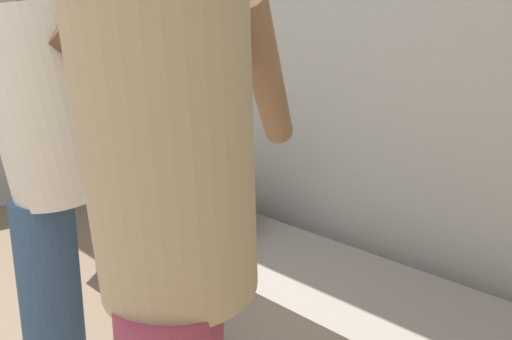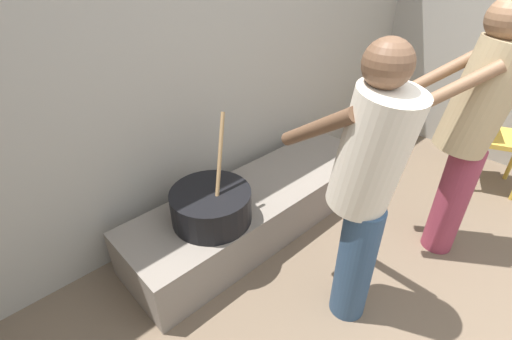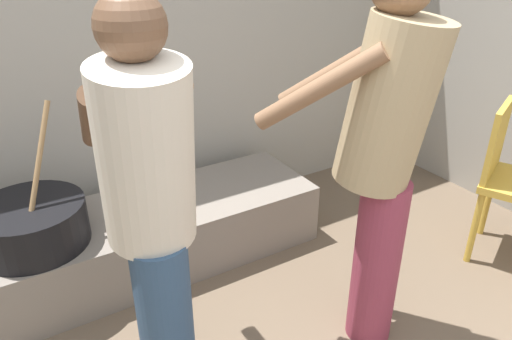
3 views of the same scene
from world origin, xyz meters
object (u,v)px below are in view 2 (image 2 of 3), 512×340
(cooking_pot_main, at_px, (211,205))
(cook_in_cream_shirt, at_px, (366,183))
(cook_in_tan_shirt, at_px, (472,126))
(chair_yellow, at_px, (498,134))

(cooking_pot_main, height_order, cook_in_cream_shirt, cook_in_cream_shirt)
(cook_in_tan_shirt, bearing_deg, cooking_pot_main, 141.74)
(cook_in_tan_shirt, bearing_deg, cook_in_cream_shirt, 170.94)
(cooking_pot_main, height_order, chair_yellow, cooking_pot_main)
(cook_in_cream_shirt, height_order, cook_in_tan_shirt, cook_in_tan_shirt)
(cook_in_cream_shirt, bearing_deg, cook_in_tan_shirt, -9.06)
(cooking_pot_main, xyz_separation_m, chair_yellow, (2.29, -0.90, 0.04))
(cooking_pot_main, distance_m, chair_yellow, 2.46)
(cooking_pot_main, distance_m, cook_in_tan_shirt, 1.61)
(cook_in_tan_shirt, height_order, chair_yellow, cook_in_tan_shirt)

